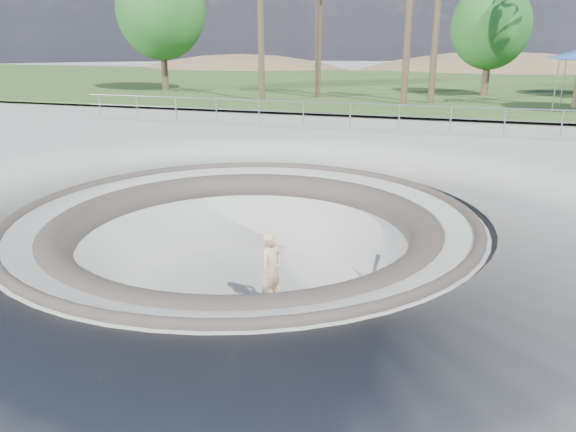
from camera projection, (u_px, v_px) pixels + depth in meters
name	position (u px, v px, depth m)	size (l,w,h in m)	color
ground	(244.00, 215.00, 12.40)	(180.00, 180.00, 0.00)	#A2A29D
skate_bowl	(246.00, 290.00, 12.96)	(14.00, 14.00, 4.10)	#A2A29D
grass_strip	(405.00, 85.00, 43.27)	(180.00, 36.00, 0.12)	#335120
distant_hills	(455.00, 134.00, 65.50)	(103.20, 45.00, 28.60)	brown
safety_railing	(350.00, 115.00, 23.11)	(25.00, 0.06, 1.03)	gray
skateboard	(272.00, 304.00, 12.29)	(0.94, 0.40, 0.09)	#8D6038
skater	(271.00, 269.00, 12.03)	(0.60, 0.39, 1.63)	beige
bushy_tree_left	(161.00, 9.00, 36.71)	(5.92, 5.39, 8.55)	brown
bushy_tree_mid	(491.00, 26.00, 33.72)	(4.69, 4.27, 6.77)	brown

